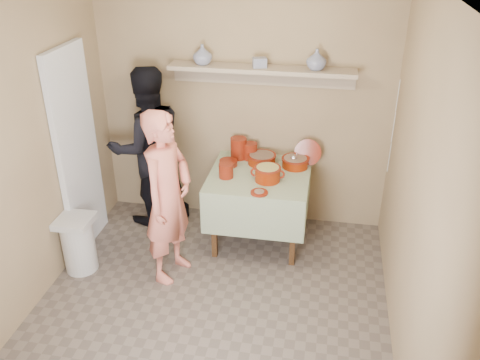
% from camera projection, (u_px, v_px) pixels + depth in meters
% --- Properties ---
extents(ground, '(3.50, 3.50, 0.00)m').
position_uv_depth(ground, '(206.00, 320.00, 4.24)').
color(ground, '#63564E').
rests_on(ground, ground).
extents(tile_panel, '(0.06, 0.70, 2.00)m').
position_uv_depth(tile_panel, '(78.00, 152.00, 4.83)').
color(tile_panel, silver).
rests_on(tile_panel, ground).
extents(plate_stack_a, '(0.17, 0.17, 0.22)m').
position_uv_depth(plate_stack_a, '(239.00, 148.00, 5.22)').
color(plate_stack_a, '#681509').
rests_on(plate_stack_a, serving_table).
extents(plate_stack_b, '(0.15, 0.15, 0.17)m').
position_uv_depth(plate_stack_b, '(250.00, 151.00, 5.22)').
color(plate_stack_b, '#681509').
rests_on(plate_stack_b, serving_table).
extents(bowl_stack, '(0.14, 0.14, 0.14)m').
position_uv_depth(bowl_stack, '(226.00, 171.00, 4.86)').
color(bowl_stack, '#681509').
rests_on(bowl_stack, serving_table).
extents(empty_bowl, '(0.18, 0.18, 0.05)m').
position_uv_depth(empty_bowl, '(228.00, 163.00, 5.11)').
color(empty_bowl, '#681509').
rests_on(empty_bowl, serving_table).
extents(propped_lid, '(0.27, 0.10, 0.26)m').
position_uv_depth(propped_lid, '(308.00, 152.00, 5.11)').
color(propped_lid, '#681509').
rests_on(propped_lid, serving_table).
extents(vase_right, '(0.24, 0.24, 0.19)m').
position_uv_depth(vase_right, '(317.00, 59.00, 4.69)').
color(vase_right, navy).
rests_on(vase_right, wall_shelf).
extents(vase_left, '(0.26, 0.26, 0.19)m').
position_uv_depth(vase_left, '(202.00, 54.00, 4.87)').
color(vase_left, navy).
rests_on(vase_left, wall_shelf).
extents(ceramic_box, '(0.15, 0.13, 0.09)m').
position_uv_depth(ceramic_box, '(260.00, 63.00, 4.79)').
color(ceramic_box, navy).
rests_on(ceramic_box, wall_shelf).
extents(person_cook, '(0.53, 0.67, 1.61)m').
position_uv_depth(person_cook, '(168.00, 197.00, 4.44)').
color(person_cook, '#DE715F').
rests_on(person_cook, ground).
extents(person_helper, '(1.05, 1.01, 1.71)m').
position_uv_depth(person_helper, '(148.00, 147.00, 5.29)').
color(person_helper, black).
rests_on(person_helper, ground).
extents(room_shell, '(3.04, 3.54, 2.62)m').
position_uv_depth(room_shell, '(199.00, 143.00, 3.49)').
color(room_shell, '#9C8260').
rests_on(room_shell, ground).
extents(serving_table, '(0.97, 0.97, 0.76)m').
position_uv_depth(serving_table, '(259.00, 184.00, 5.02)').
color(serving_table, '#4C2D16').
rests_on(serving_table, ground).
extents(cazuela_meat_a, '(0.30, 0.30, 0.10)m').
position_uv_depth(cazuela_meat_a, '(262.00, 158.00, 5.14)').
color(cazuela_meat_a, '#6C1603').
rests_on(cazuela_meat_a, serving_table).
extents(cazuela_meat_b, '(0.28, 0.28, 0.10)m').
position_uv_depth(cazuela_meat_b, '(295.00, 161.00, 5.06)').
color(cazuela_meat_b, '#6C1603').
rests_on(cazuela_meat_b, serving_table).
extents(ladle, '(0.08, 0.26, 0.19)m').
position_uv_depth(ladle, '(294.00, 158.00, 5.02)').
color(ladle, silver).
rests_on(ladle, cazuela_meat_b).
extents(cazuela_rice, '(0.33, 0.25, 0.14)m').
position_uv_depth(cazuela_rice, '(268.00, 173.00, 4.79)').
color(cazuela_rice, '#6C1603').
rests_on(cazuela_rice, serving_table).
extents(front_plate, '(0.16, 0.16, 0.03)m').
position_uv_depth(front_plate, '(259.00, 192.00, 4.60)').
color(front_plate, '#681509').
rests_on(front_plate, serving_table).
extents(wall_shelf, '(1.80, 0.25, 0.21)m').
position_uv_depth(wall_shelf, '(262.00, 71.00, 4.87)').
color(wall_shelf, tan).
rests_on(wall_shelf, room_shell).
extents(trash_bin, '(0.32, 0.32, 0.56)m').
position_uv_depth(trash_bin, '(78.00, 243.00, 4.73)').
color(trash_bin, silver).
rests_on(trash_bin, ground).
extents(electrical_cord, '(0.01, 0.05, 0.90)m').
position_uv_depth(electrical_cord, '(393.00, 127.00, 4.72)').
color(electrical_cord, silver).
rests_on(electrical_cord, wall_shelf).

